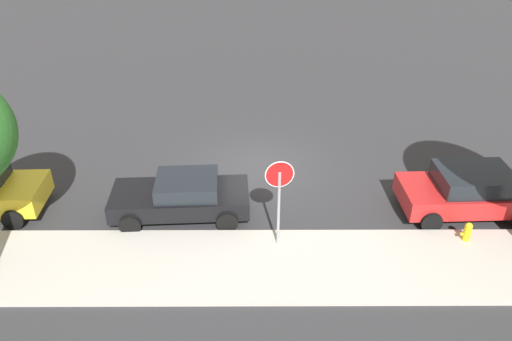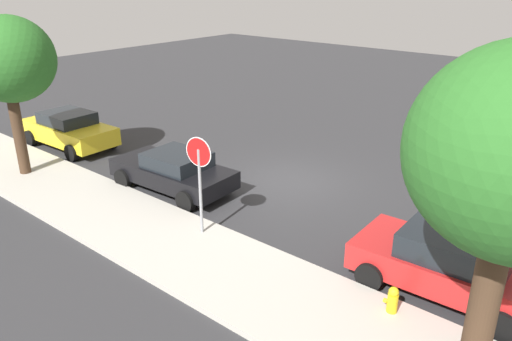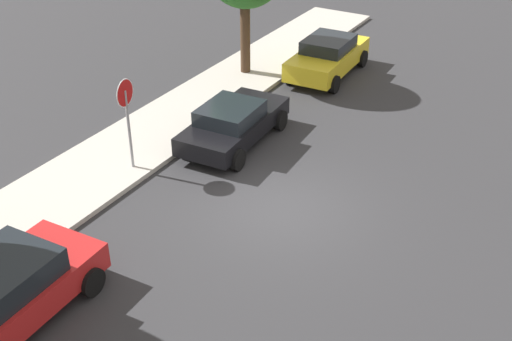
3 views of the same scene
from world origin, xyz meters
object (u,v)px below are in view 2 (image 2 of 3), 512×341
street_tree_near_corner (10,61)px  fire_hydrant (392,302)px  stop_sign (199,170)px  parked_car_red (450,262)px  parked_car_yellow (69,129)px  parked_car_black (174,171)px

street_tree_near_corner → fire_hydrant: (-12.91, -0.95, -3.58)m
stop_sign → parked_car_red: stop_sign is taller
parked_car_red → fire_hydrant: 1.71m
parked_car_red → street_tree_near_corner: bearing=10.7°
parked_car_red → parked_car_yellow: bearing=-0.1°
stop_sign → parked_car_yellow: size_ratio=0.65×
parked_car_black → street_tree_near_corner: 6.22m
stop_sign → fire_hydrant: stop_sign is taller
fire_hydrant → parked_car_red: bearing=-108.8°
street_tree_near_corner → fire_hydrant: 13.43m
parked_car_yellow → street_tree_near_corner: (-1.65, 2.55, 3.20)m
stop_sign → street_tree_near_corner: (7.57, 0.82, 2.03)m
parked_car_black → street_tree_near_corner: size_ratio=0.79×
parked_car_black → parked_car_red: 8.73m
parked_car_black → parked_car_yellow: (6.38, -0.16, 0.06)m
stop_sign → parked_car_red: (-5.88, -1.71, -1.15)m
parked_car_black → parked_car_yellow: 6.38m
stop_sign → parked_car_black: bearing=-28.8°
street_tree_near_corner → parked_car_yellow: bearing=-57.0°
parked_car_red → fire_hydrant: bearing=71.2°
parked_car_yellow → parked_car_black: bearing=178.6°
parked_car_yellow → parked_car_red: bearing=179.9°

